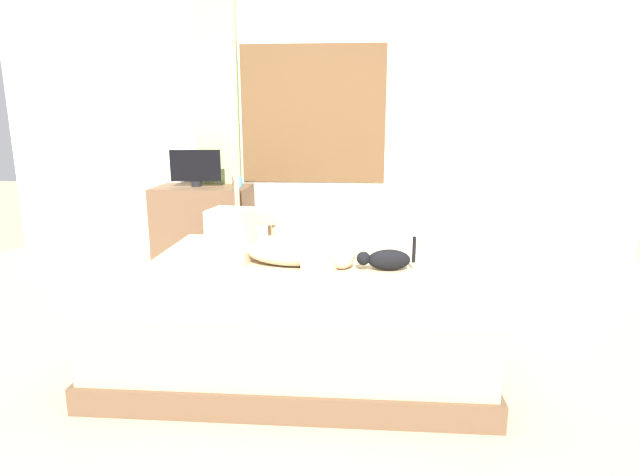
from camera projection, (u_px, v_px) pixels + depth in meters
ground_plane at (287, 353)px, 3.16m from camera, size 16.00×16.00×0.00m
back_wall_with_window at (318, 111)px, 5.16m from camera, size 6.40×0.14×2.90m
bed at (302, 307)px, 3.24m from camera, size 2.05×1.83×0.49m
person_lying at (273, 246)px, 3.27m from camera, size 0.94×0.39×0.34m
cat at (386, 259)px, 3.14m from camera, size 0.36×0.13×0.21m
desk at (204, 224)px, 5.10m from camera, size 0.90×0.56×0.74m
tv_monitor at (196, 167)px, 4.98m from camera, size 0.48×0.10×0.35m
cup at (238, 182)px, 4.98m from camera, size 0.08×0.08×0.09m
chair_by_desk at (247, 215)px, 4.81m from camera, size 0.47×0.47×0.86m
curtain_left at (217, 127)px, 5.15m from camera, size 0.44×0.06×2.59m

